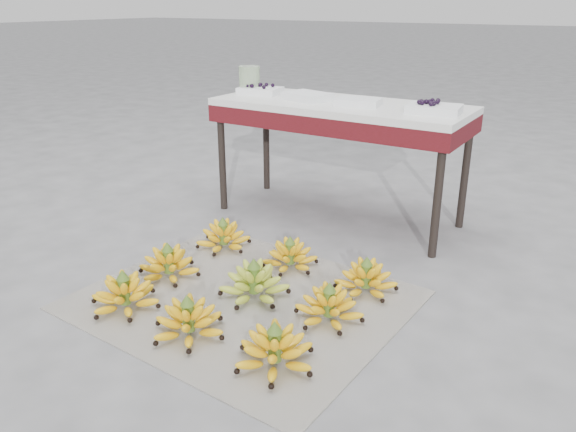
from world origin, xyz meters
The scene contains 17 objects.
ground centered at (0.00, 0.00, 0.00)m, with size 60.00×60.00×0.00m, color #5C5C5E.
newspaper_mat centered at (0.07, -0.02, 0.00)m, with size 1.25×1.05×0.01m, color beige.
bunch_front_left centered at (-0.29, -0.32, 0.06)m, with size 0.29×0.29×0.17m.
bunch_front_center centered at (0.06, -0.34, 0.06)m, with size 0.29×0.29×0.17m.
bunch_front_right centered at (0.43, -0.32, 0.06)m, with size 0.33×0.33×0.17m.
bunch_mid_left centered at (-0.33, -0.03, 0.06)m, with size 0.28×0.28×0.17m.
bunch_mid_center centered at (0.10, 0.03, 0.07)m, with size 0.35×0.35×0.18m.
bunch_mid_right centered at (0.44, 0.03, 0.06)m, with size 0.27×0.27×0.16m.
bunch_back_left centered at (-0.32, 0.35, 0.06)m, with size 0.34×0.34×0.16m.
bunch_back_center centered at (0.07, 0.34, 0.06)m, with size 0.33×0.33×0.16m.
bunch_back_right centered at (0.47, 0.32, 0.06)m, with size 0.27×0.27×0.16m.
vendor_table centered at (-0.04, 1.04, 0.58)m, with size 1.36×0.55×0.65m.
tray_far_left centered at (-0.57, 1.05, 0.68)m, with size 0.25×0.20×0.06m.
tray_left centered at (-0.23, 1.01, 0.67)m, with size 0.28×0.24×0.04m.
tray_right centered at (0.08, 1.01, 0.67)m, with size 0.25×0.20×0.04m.
tray_far_right centered at (0.47, 1.00, 0.68)m, with size 0.27×0.21×0.06m.
glass_jar centered at (-0.65, 1.05, 0.73)m, with size 0.12×0.12×0.15m, color #D3F2C0.
Camera 1 is at (1.31, -1.65, 1.16)m, focal length 35.00 mm.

